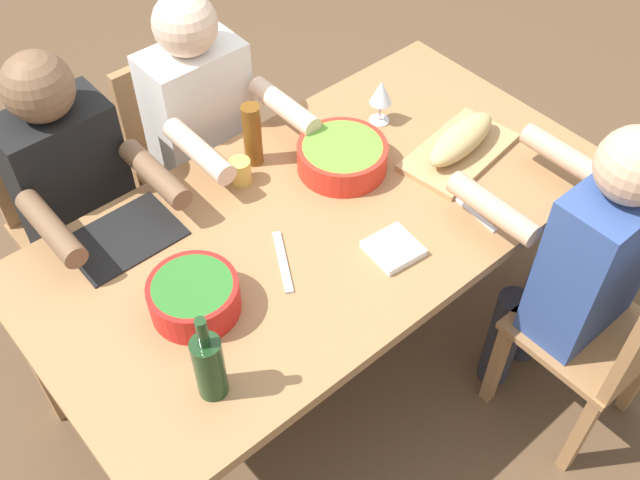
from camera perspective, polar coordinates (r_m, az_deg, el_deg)
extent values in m
plane|color=brown|center=(2.83, 0.00, -8.55)|extent=(8.00, 8.00, 0.00)
cube|color=#9E7044|center=(2.26, 0.00, 1.54)|extent=(1.81, 0.94, 0.04)
cube|color=#9E7044|center=(3.17, 6.89, 8.24)|extent=(0.07, 0.07, 0.70)
cube|color=#9E7044|center=(2.57, -20.93, -8.23)|extent=(0.07, 0.07, 0.70)
cube|color=#9E7044|center=(2.85, 18.59, -0.11)|extent=(0.07, 0.07, 0.70)
cube|color=#9E7044|center=(2.74, -17.82, 0.60)|extent=(0.40, 0.40, 0.03)
cube|color=#9E7044|center=(2.74, -20.63, 5.74)|extent=(0.38, 0.04, 0.40)
cube|color=#9E7044|center=(2.84, -12.23, -2.73)|extent=(0.04, 0.04, 0.42)
cube|color=#9E7044|center=(2.77, -18.13, -6.21)|extent=(0.04, 0.04, 0.42)
cube|color=#9E7044|center=(3.05, -15.62, 1.06)|extent=(0.04, 0.04, 0.42)
cube|color=#9E7044|center=(3.00, -21.14, -2.07)|extent=(0.04, 0.04, 0.42)
cylinder|color=#2D2D38|center=(2.78, -13.28, -4.10)|extent=(0.11, 0.11, 0.45)
cylinder|color=#2D2D38|center=(2.75, -16.09, -5.77)|extent=(0.11, 0.11, 0.45)
cube|color=black|center=(2.51, -18.68, 4.28)|extent=(0.34, 0.20, 0.55)
cylinder|color=brown|center=(2.28, -12.61, 4.99)|extent=(0.07, 0.30, 0.07)
cylinder|color=brown|center=(2.20, -20.02, 0.87)|extent=(0.07, 0.30, 0.07)
sphere|color=brown|center=(2.28, -20.93, 10.96)|extent=(0.21, 0.21, 0.21)
cube|color=#9E7044|center=(2.88, -9.27, 5.39)|extent=(0.40, 0.40, 0.03)
cube|color=#9E7044|center=(2.87, -11.86, 10.34)|extent=(0.38, 0.04, 0.40)
cube|color=#9E7044|center=(3.00, -4.25, 2.05)|extent=(0.04, 0.04, 0.42)
cube|color=#9E7044|center=(2.88, -9.60, -1.15)|extent=(0.04, 0.04, 0.42)
cube|color=#9E7044|center=(3.20, -8.00, 5.35)|extent=(0.04, 0.04, 0.42)
cube|color=#9E7044|center=(3.09, -13.12, 2.48)|extent=(0.04, 0.04, 0.42)
cylinder|color=#2D2D38|center=(2.92, -5.06, 0.85)|extent=(0.11, 0.11, 0.45)
cylinder|color=#2D2D38|center=(2.87, -7.59, -0.68)|extent=(0.11, 0.11, 0.45)
cube|color=white|center=(2.66, -9.28, 9.30)|extent=(0.34, 0.20, 0.55)
cylinder|color=beige|center=(2.48, -2.77, 10.25)|extent=(0.07, 0.30, 0.07)
cylinder|color=beige|center=(2.33, -9.33, 6.78)|extent=(0.07, 0.30, 0.07)
sphere|color=beige|center=(2.45, -10.36, 16.06)|extent=(0.21, 0.21, 0.21)
cube|color=#9E7044|center=(2.49, 19.82, -6.56)|extent=(0.40, 0.40, 0.03)
cube|color=#9E7044|center=(2.62, 13.45, -9.29)|extent=(0.04, 0.04, 0.42)
cube|color=#9E7044|center=(2.81, 17.88, -5.26)|extent=(0.04, 0.04, 0.42)
cube|color=#9E7044|center=(2.55, 19.37, -13.91)|extent=(0.04, 0.04, 0.42)
cylinder|color=#2D2D38|center=(2.67, 13.92, -7.37)|extent=(0.11, 0.11, 0.45)
cylinder|color=#2D2D38|center=(2.75, 16.03, -5.50)|extent=(0.11, 0.11, 0.45)
cube|color=#334C8C|center=(2.29, 20.45, -1.47)|extent=(0.34, 0.20, 0.55)
cylinder|color=tan|center=(2.18, 13.16, 2.41)|extent=(0.07, 0.30, 0.07)
cylinder|color=tan|center=(2.40, 18.37, 6.13)|extent=(0.07, 0.30, 0.07)
sphere|color=tan|center=(2.05, 23.15, 5.28)|extent=(0.21, 0.21, 0.21)
cylinder|color=red|center=(2.37, 1.72, 6.42)|extent=(0.29, 0.29, 0.09)
cylinder|color=#669E33|center=(2.35, 1.73, 6.97)|extent=(0.25, 0.25, 0.03)
cylinder|color=red|center=(2.01, -9.66, -4.35)|extent=(0.25, 0.25, 0.10)
cylinder|color=#2D7028|center=(1.98, -9.78, -3.77)|extent=(0.22, 0.22, 0.04)
cube|color=tan|center=(2.49, 10.64, 6.68)|extent=(0.43, 0.27, 0.02)
ellipsoid|color=tan|center=(2.45, 10.82, 7.64)|extent=(0.33, 0.15, 0.09)
cylinder|color=#193819|center=(1.82, -8.51, -9.67)|extent=(0.08, 0.08, 0.20)
cylinder|color=#193819|center=(1.70, -9.05, -7.05)|extent=(0.03, 0.03, 0.09)
cylinder|color=brown|center=(2.36, -5.26, 8.06)|extent=(0.06, 0.06, 0.22)
cylinder|color=silver|center=(2.59, 4.57, 9.17)|extent=(0.07, 0.07, 0.01)
cylinder|color=silver|center=(2.56, 4.63, 9.87)|extent=(0.01, 0.01, 0.07)
cone|color=silver|center=(2.51, 4.74, 11.30)|extent=(0.08, 0.08, 0.08)
cube|color=black|center=(2.26, -14.85, 0.19)|extent=(0.32, 0.23, 0.01)
cylinder|color=gold|center=(2.34, -6.16, 5.29)|extent=(0.07, 0.07, 0.08)
cube|color=silver|center=(2.30, 11.90, 1.94)|extent=(0.03, 0.17, 0.01)
cube|color=silver|center=(2.12, -2.89, -1.67)|extent=(0.13, 0.21, 0.01)
cube|color=white|center=(2.15, 5.68, -0.66)|extent=(0.15, 0.15, 0.02)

